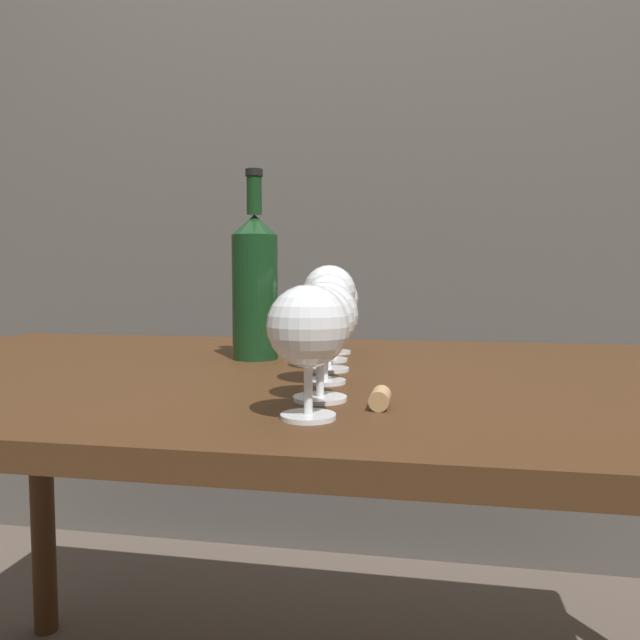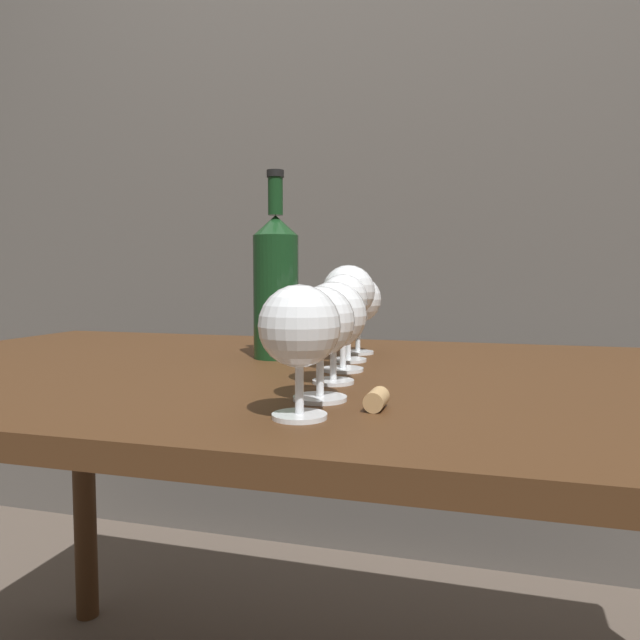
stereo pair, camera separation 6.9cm
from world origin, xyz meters
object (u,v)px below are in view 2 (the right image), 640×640
Objects in this scene: wine_glass_pinot at (348,293)px; wine_glass_rose at (358,300)px; wine_glass_amber at (299,329)px; wine_glass_empty at (320,324)px; wine_glass_white at (343,301)px; cork at (377,399)px; wine_glass_port at (333,317)px; wine_bottle at (276,284)px.

wine_glass_pinot is 0.10m from wine_glass_rose.
wine_glass_amber is 1.03× the size of wine_glass_empty.
wine_glass_white is at bearing 95.78° from wine_glass_amber.
wine_glass_rose is (-0.01, 0.10, -0.02)m from wine_glass_pinot.
wine_glass_empty is at bearing 158.46° from cork.
wine_glass_amber is 0.20m from wine_glass_port.
wine_glass_white is at bearing 111.94° from cork.
wine_glass_pinot is at bearing -86.58° from wine_glass_rose.
wine_glass_amber is 0.93× the size of wine_glass_white.
wine_bottle is at bearing 113.31° from wine_glass_amber.
wine_glass_pinot is 0.38m from cork.
wine_glass_port is at bearing 97.01° from wine_glass_empty.
wine_glass_pinot is 0.13m from wine_bottle.
wine_glass_rose is (-0.05, 0.42, 0.01)m from wine_glass_empty.
cork is at bearing -21.54° from wine_glass_empty.
cork is at bearing -71.69° from wine_glass_pinot.
wine_glass_white is (-0.03, 0.22, 0.02)m from wine_glass_empty.
wine_glass_pinot reaches higher than wine_glass_empty.
wine_glass_empty is at bearing -82.36° from wine_glass_pinot.
wine_glass_amber is at bearing -66.69° from wine_bottle.
wine_bottle is at bearing 124.98° from cork.
wine_glass_empty is 0.42m from wine_glass_rose.
cork is at bearing -74.93° from wine_glass_rose.
wine_glass_white is (-0.01, 0.11, 0.02)m from wine_glass_port.
wine_glass_rose is at bearing 95.96° from wine_glass_amber.
wine_glass_port is 0.31m from wine_glass_rose.
wine_bottle is (-0.17, 0.32, 0.04)m from wine_glass_empty.
wine_glass_pinot is at bearing -1.72° from wine_bottle.
wine_glass_white is at bearing -35.86° from wine_bottle.
wine_bottle is (-0.13, 0.00, 0.02)m from wine_glass_pinot.
wine_glass_amber is at bearing -87.13° from wine_glass_empty.
wine_glass_empty is 3.16× the size of cork.
wine_glass_port is 0.11m from wine_glass_white.
wine_glass_white is at bearing 96.99° from wine_glass_empty.
wine_glass_rose is at bearing 96.23° from wine_glass_white.
wine_glass_pinot reaches higher than wine_glass_port.
wine_glass_pinot is at bearing 96.59° from wine_glass_amber.
wine_glass_port is 0.95× the size of wine_glass_rose.
wine_glass_pinot is at bearing 99.02° from wine_glass_white.
wine_glass_white is 0.10m from wine_glass_pinot.
cork is (0.09, -0.14, -0.08)m from wine_glass_port.
wine_glass_pinot is at bearing 108.31° from cork.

